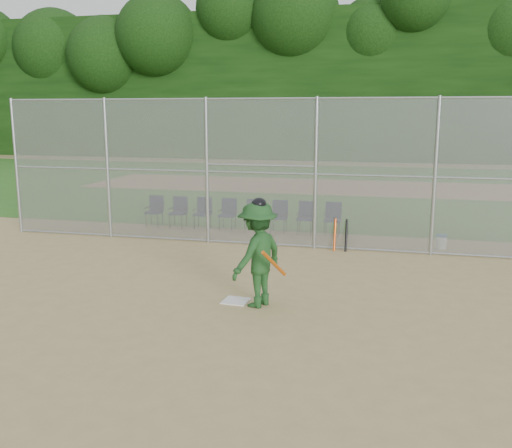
% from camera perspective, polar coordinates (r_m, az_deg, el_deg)
% --- Properties ---
extents(ground, '(100.00, 100.00, 0.00)m').
position_cam_1_polar(ground, '(10.92, -3.15, -8.15)').
color(ground, tan).
rests_on(ground, ground).
extents(grass_strip, '(100.00, 100.00, 0.00)m').
position_cam_1_polar(grass_strip, '(28.25, 7.50, 3.73)').
color(grass_strip, '#2B631D').
rests_on(grass_strip, ground).
extents(dirt_patch_far, '(24.00, 24.00, 0.00)m').
position_cam_1_polar(dirt_patch_far, '(28.25, 7.50, 3.74)').
color(dirt_patch_far, tan).
rests_on(dirt_patch_far, ground).
extents(backstop_fence, '(16.09, 0.09, 4.00)m').
position_cam_1_polar(backstop_fence, '(15.24, 2.24, 5.35)').
color(backstop_fence, gray).
rests_on(backstop_fence, ground).
extents(treeline, '(81.00, 60.00, 11.00)m').
position_cam_1_polar(treeline, '(30.07, 8.21, 14.65)').
color(treeline, black).
rests_on(treeline, ground).
extents(home_plate, '(0.51, 0.51, 0.02)m').
position_cam_1_polar(home_plate, '(11.14, -2.04, -7.68)').
color(home_plate, silver).
rests_on(home_plate, ground).
extents(batter_at_plate, '(1.21, 1.47, 2.07)m').
position_cam_1_polar(batter_at_plate, '(10.64, 0.15, -3.02)').
color(batter_at_plate, '#1C471D').
rests_on(batter_at_plate, ground).
extents(water_cooler, '(0.30, 0.30, 0.38)m').
position_cam_1_polar(water_cooler, '(16.04, 18.03, -1.69)').
color(water_cooler, white).
rests_on(water_cooler, ground).
extents(spare_bats, '(0.36, 0.26, 0.84)m').
position_cam_1_polar(spare_bats, '(15.16, 8.45, -1.11)').
color(spare_bats, '#D84C14').
rests_on(spare_bats, ground).
extents(chair_0, '(0.54, 0.52, 0.96)m').
position_cam_1_polar(chair_0, '(18.53, -10.16, 1.26)').
color(chair_0, '#0F1538').
rests_on(chair_0, ground).
extents(chair_1, '(0.54, 0.52, 0.96)m').
position_cam_1_polar(chair_1, '(18.21, -7.81, 1.16)').
color(chair_1, '#0F1538').
rests_on(chair_1, ground).
extents(chair_2, '(0.54, 0.52, 0.96)m').
position_cam_1_polar(chair_2, '(17.93, -5.39, 1.06)').
color(chair_2, '#0F1538').
rests_on(chair_2, ground).
extents(chair_3, '(0.54, 0.52, 0.96)m').
position_cam_1_polar(chair_3, '(17.69, -2.89, 0.95)').
color(chair_3, '#0F1538').
rests_on(chair_3, ground).
extents(chair_4, '(0.54, 0.52, 0.96)m').
position_cam_1_polar(chair_4, '(17.47, -0.33, 0.84)').
color(chair_4, '#0F1538').
rests_on(chair_4, ground).
extents(chair_5, '(0.54, 0.52, 0.96)m').
position_cam_1_polar(chair_5, '(17.30, 2.29, 0.73)').
color(chair_5, '#0F1538').
rests_on(chair_5, ground).
extents(chair_6, '(0.54, 0.52, 0.96)m').
position_cam_1_polar(chair_6, '(17.16, 4.95, 0.61)').
color(chair_6, '#0F1538').
rests_on(chair_6, ground).
extents(chair_7, '(0.54, 0.52, 0.96)m').
position_cam_1_polar(chair_7, '(17.06, 7.66, 0.49)').
color(chair_7, '#0F1538').
rests_on(chair_7, ground).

